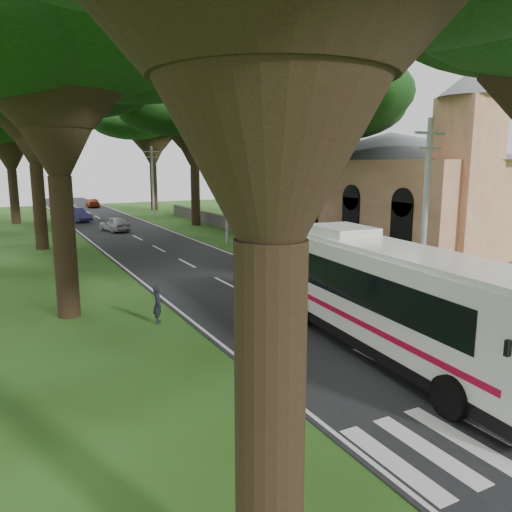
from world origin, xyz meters
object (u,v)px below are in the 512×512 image
church (391,179)px  coach_bus (391,297)px  pedestrian (158,304)px  pole_mid (227,190)px  distant_car_a (115,224)px  distant_car_b (76,215)px  pole_near (425,212)px  pole_far (153,181)px  distant_car_c (93,203)px

church → coach_bus: size_ratio=1.94×
pedestrian → pole_mid: bearing=-17.0°
pole_mid → distant_car_a: bearing=120.0°
pedestrian → church: bearing=-46.6°
distant_car_b → coach_bus: bearing=-104.5°
pole_near → distant_car_a: (-6.30, 30.92, -3.47)m
church → pole_near: 19.88m
distant_car_b → pedestrian: pedestrian is taller
pole_far → pedestrian: (-10.52, -36.60, -3.42)m
distant_car_c → pedestrian: bearing=86.8°
church → pole_far: bearing=116.8°
church → pole_near: (-12.36, -15.55, -0.73)m
church → distant_car_c: 45.25m
church → distant_car_b: bearing=129.5°
distant_car_a → pedestrian: (-4.22, -27.52, 0.05)m
coach_bus → distant_car_c: bearing=94.1°
pole_near → coach_bus: (-4.69, -3.22, -2.25)m
church → pole_mid: size_ratio=3.00×
church → pole_near: size_ratio=3.00×
distant_car_c → pole_near: bearing=97.7°
distant_car_a → church: bearing=127.7°
pole_far → distant_car_c: size_ratio=1.95×
pole_near → pole_mid: (0.00, 20.00, 0.00)m
church → distant_car_c: (-15.96, 42.12, -4.28)m
pole_mid → coach_bus: (-4.69, -23.22, -2.25)m
distant_car_a → distant_car_c: 26.88m
pole_mid → distant_car_b: size_ratio=1.85×
distant_car_b → church: bearing=-69.7°
church → pedestrian: size_ratio=15.84×
coach_bus → distant_car_a: bearing=97.8°
pedestrian → distant_car_a: bearing=6.7°
pole_near → church: bearing=51.5°
distant_car_c → pedestrian: size_ratio=2.71×
coach_bus → distant_car_b: (-3.58, 43.78, -1.19)m
coach_bus → pole_near: bearing=39.6°
pole_near → pole_far: same height
pole_far → distant_car_a: size_ratio=2.01×
pole_mid → distant_car_c: pole_mid is taller
pole_near → pole_mid: bearing=90.0°
pole_near → distant_car_b: pole_near is taller
church → distant_car_b: 32.69m
pole_mid → distant_car_a: size_ratio=2.01×
pole_mid → pedestrian: bearing=-122.4°
pole_mid → distant_car_b: bearing=111.9°
distant_car_c → pedestrian: (-6.93, -54.27, 0.13)m
distant_car_a → pole_mid: bearing=107.2°
pole_near → pole_far: size_ratio=1.00×
church → distant_car_a: bearing=140.5°
distant_car_a → distant_car_b: size_ratio=0.92×
distant_car_a → pedestrian: size_ratio=2.62×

